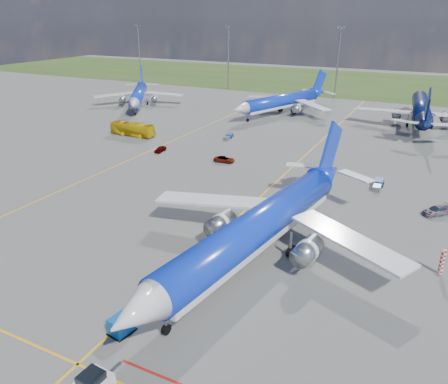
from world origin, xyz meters
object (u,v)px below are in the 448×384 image
at_px(main_airliner, 257,259).
at_px(service_car_c, 437,210).
at_px(service_car_b, 224,159).
at_px(warning_post, 442,262).
at_px(baggage_tug_c, 229,137).
at_px(bg_jet_nnw, 281,114).
at_px(bg_jet_n, 418,125).
at_px(bg_jet_nw, 139,106).
at_px(apron_bus, 133,129).
at_px(service_car_a, 160,149).
at_px(baggage_tug_w, 378,184).
at_px(uld_container, 121,325).

relative_size(main_airliner, service_car_c, 10.63).
xyz_separation_m(service_car_b, service_car_c, (37.69, -7.61, 0.08)).
distance_m(warning_post, baggage_tug_c, 60.73).
distance_m(bg_jet_nnw, service_car_b, 46.10).
height_order(bg_jet_n, baggage_tug_c, bg_jet_n).
bearing_deg(bg_jet_n, warning_post, 90.33).
bearing_deg(baggage_tug_c, bg_jet_nw, 143.04).
xyz_separation_m(warning_post, bg_jet_n, (-7.56, 74.29, -1.50)).
relative_size(main_airliner, apron_bus, 4.16).
bearing_deg(warning_post, service_car_a, 155.49).
relative_size(bg_jet_nnw, main_airliner, 0.88).
distance_m(service_car_c, baggage_tug_w, 11.67).
xyz_separation_m(main_airliner, apron_bus, (-47.46, 38.56, 1.57)).
relative_size(bg_jet_nw, service_car_a, 11.55).
relative_size(apron_bus, service_car_b, 2.78).
bearing_deg(baggage_tug_w, baggage_tug_c, 154.09).
height_order(bg_jet_nw, baggage_tug_c, bg_jet_nw).
height_order(bg_jet_nw, apron_bus, bg_jet_nw).
height_order(apron_bus, service_car_b, apron_bus).
bearing_deg(service_car_b, bg_jet_nw, 46.34).
xyz_separation_m(service_car_c, baggage_tug_w, (-9.12, 7.27, -0.14)).
bearing_deg(service_car_b, baggage_tug_c, 17.41).
distance_m(bg_jet_nw, service_car_b, 60.72).
bearing_deg(uld_container, main_airliner, 79.89).
bearing_deg(apron_bus, bg_jet_nw, 35.60).
height_order(service_car_a, service_car_b, service_car_a).
distance_m(service_car_a, baggage_tug_w, 43.49).
bearing_deg(service_car_b, main_airliner, -153.45).
relative_size(service_car_a, baggage_tug_c, 0.75).
relative_size(main_airliner, baggage_tug_c, 10.44).
bearing_deg(service_car_c, apron_bus, -150.49).
height_order(apron_bus, baggage_tug_c, apron_bus).
bearing_deg(service_car_c, service_car_a, -145.47).
bearing_deg(bg_jet_nw, uld_container, -86.31).
xyz_separation_m(uld_container, service_car_a, (-28.38, 47.71, -0.22)).
bearing_deg(service_car_c, service_car_b, -148.51).
distance_m(main_airliner, service_car_a, 46.09).
xyz_separation_m(main_airliner, baggage_tug_c, (-26.32, 46.35, 0.46)).
height_order(uld_container, baggage_tug_c, uld_container).
bearing_deg(service_car_b, apron_bus, 68.02).
xyz_separation_m(warning_post, bg_jet_nnw, (-43.61, 70.16, -1.50)).
distance_m(service_car_b, service_car_c, 38.45).
distance_m(bg_jet_nnw, service_car_a, 46.79).
relative_size(bg_jet_nnw, bg_jet_n, 0.90).
xyz_separation_m(bg_jet_nw, uld_container, (61.52, -84.68, 0.79)).
distance_m(uld_container, service_car_b, 49.44).
xyz_separation_m(bg_jet_nnw, main_airliner, (24.37, -76.37, 0.00)).
bearing_deg(bg_jet_nw, service_car_b, -69.98).
bearing_deg(bg_jet_n, uld_container, 74.24).
bearing_deg(service_car_c, baggage_tug_w, -175.66).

